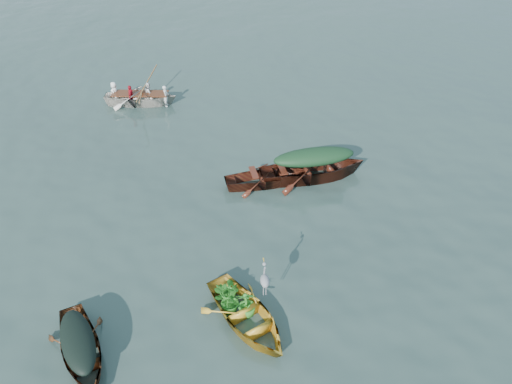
# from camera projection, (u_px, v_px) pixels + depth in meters

# --- Properties ---
(ground) EXTENTS (140.00, 140.00, 0.00)m
(ground) POSITION_uv_depth(u_px,v_px,m) (267.00, 246.00, 14.03)
(ground) COLOR #324741
(ground) RESTS_ON ground
(yellow_dinghy) EXTENTS (3.00, 3.73, 0.95)m
(yellow_dinghy) POSITION_uv_depth(u_px,v_px,m) (247.00, 324.00, 11.87)
(yellow_dinghy) COLOR gold
(yellow_dinghy) RESTS_ON ground
(dark_covered_boat) EXTENTS (2.41, 3.62, 0.83)m
(dark_covered_boat) POSITION_uv_depth(u_px,v_px,m) (83.00, 357.00, 11.14)
(dark_covered_boat) COLOR #532A13
(dark_covered_boat) RESTS_ON ground
(green_tarp_boat) EXTENTS (5.08, 2.11, 1.19)m
(green_tarp_boat) POSITION_uv_depth(u_px,v_px,m) (312.00, 178.00, 16.67)
(green_tarp_boat) COLOR #42160F
(green_tarp_boat) RESTS_ON ground
(open_wooden_boat) EXTENTS (4.06, 1.71, 0.89)m
(open_wooden_boat) POSITION_uv_depth(u_px,v_px,m) (268.00, 184.00, 16.42)
(open_wooden_boat) COLOR #502614
(open_wooden_boat) RESTS_ON ground
(rowed_boat) EXTENTS (4.31, 1.72, 0.99)m
(rowed_boat) POSITION_uv_depth(u_px,v_px,m) (142.00, 104.00, 21.00)
(rowed_boat) COLOR silver
(rowed_boat) RESTS_ON ground
(dark_tarp_cover) EXTENTS (1.33, 1.99, 0.40)m
(dark_tarp_cover) POSITION_uv_depth(u_px,v_px,m) (77.00, 340.00, 10.77)
(dark_tarp_cover) COLOR black
(dark_tarp_cover) RESTS_ON dark_covered_boat
(green_tarp_cover) EXTENTS (2.79, 1.16, 0.52)m
(green_tarp_cover) POSITION_uv_depth(u_px,v_px,m) (314.00, 157.00, 16.16)
(green_tarp_cover) COLOR #15351B
(green_tarp_cover) RESTS_ON green_tarp_boat
(thwart_benches) EXTENTS (2.05, 0.98, 0.04)m
(thwart_benches) POSITION_uv_depth(u_px,v_px,m) (268.00, 172.00, 16.14)
(thwart_benches) COLOR #491C11
(thwart_benches) RESTS_ON open_wooden_boat
(heron) EXTENTS (0.44, 0.49, 0.92)m
(heron) POSITION_uv_depth(u_px,v_px,m) (265.00, 286.00, 11.60)
(heron) COLOR gray
(heron) RESTS_ON yellow_dinghy
(dinghy_weeds) EXTENTS (1.05, 1.13, 0.60)m
(dinghy_weeds) POSITION_uv_depth(u_px,v_px,m) (234.00, 287.00, 11.78)
(dinghy_weeds) COLOR #2B6E1C
(dinghy_weeds) RESTS_ON yellow_dinghy
(rowers) EXTENTS (3.04, 1.45, 0.76)m
(rowers) POSITION_uv_depth(u_px,v_px,m) (139.00, 85.00, 20.48)
(rowers) COLOR silver
(rowers) RESTS_ON rowed_boat
(oars) EXTENTS (0.88, 2.65, 0.06)m
(oars) POSITION_uv_depth(u_px,v_px,m) (140.00, 93.00, 20.69)
(oars) COLOR brown
(oars) RESTS_ON rowed_boat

